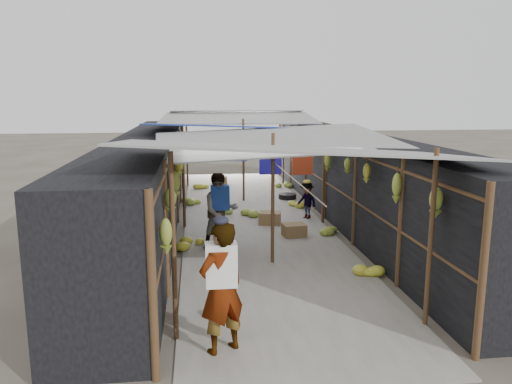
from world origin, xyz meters
name	(u,v)px	position (x,y,z in m)	size (l,w,h in m)	color
ground	(304,332)	(0.00, 0.00, 0.00)	(80.00, 80.00, 0.00)	#6B6356
aisle_slab	(253,220)	(0.00, 6.50, 0.01)	(3.60, 16.00, 0.02)	#9E998E
stall_left	(149,180)	(-2.70, 6.50, 1.15)	(1.40, 15.00, 2.30)	black
stall_right	(351,176)	(2.70, 6.50, 1.15)	(1.40, 15.00, 2.30)	black
crate_near	(294,231)	(0.80, 4.78, 0.16)	(0.53, 0.42, 0.32)	olive
crate_mid	(270,218)	(0.39, 6.00, 0.17)	(0.55, 0.44, 0.33)	olive
crate_back	(221,181)	(-0.57, 12.12, 0.15)	(0.48, 0.39, 0.30)	olive
black_basin	(287,197)	(1.44, 9.13, 0.09)	(0.58, 0.58, 0.17)	black
vendor_elderly	(222,288)	(-1.19, -0.42, 0.88)	(0.64, 0.42, 1.76)	silver
shopper_blue	(220,211)	(-0.98, 4.13, 0.83)	(0.81, 0.63, 1.67)	#1E3198
vendor_seated	(307,201)	(1.47, 6.48, 0.51)	(0.66, 0.38, 1.02)	#47423D
market_canopy	(252,130)	(0.03, 6.85, 2.41)	(5.62, 15.20, 2.77)	brown
hanging_bananas	(248,159)	(-0.11, 6.57, 1.65)	(3.96, 13.66, 0.79)	olive
floor_bananas	(240,220)	(-0.39, 5.98, 0.15)	(3.92, 10.76, 0.35)	gold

